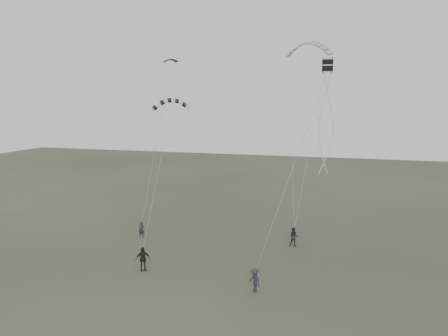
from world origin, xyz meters
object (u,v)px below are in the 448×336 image
(kite_dark_small, at_px, (170,60))
(kite_box, at_px, (328,65))
(flyer_center, at_px, (143,259))
(flyer_far, at_px, (255,280))
(flyer_right, at_px, (294,237))
(kite_pale_large, at_px, (309,43))
(flyer_left, at_px, (142,230))
(kite_striped, at_px, (171,100))

(kite_dark_small, distance_m, kite_box, 18.15)
(flyer_center, distance_m, flyer_far, 8.85)
(flyer_center, bearing_deg, kite_dark_small, 64.89)
(flyer_right, bearing_deg, kite_pale_large, 87.11)
(flyer_left, relative_size, flyer_center, 0.81)
(kite_striped, xyz_separation_m, kite_box, (12.67, -2.72, 2.35))
(flyer_left, xyz_separation_m, kite_pale_large, (13.93, 8.68, 17.31))
(flyer_left, relative_size, kite_box, 1.97)
(flyer_far, height_order, kite_dark_small, kite_dark_small)
(flyer_center, relative_size, flyer_far, 1.15)
(flyer_center, height_order, kite_dark_small, kite_dark_small)
(kite_dark_small, relative_size, kite_pale_large, 0.31)
(flyer_right, xyz_separation_m, kite_dark_small, (-12.85, 3.69, 15.66))
(flyer_center, height_order, flyer_far, flyer_center)
(kite_dark_small, distance_m, kite_striped, 8.17)
(kite_box, bearing_deg, kite_pale_large, 96.49)
(flyer_left, relative_size, kite_striped, 0.49)
(kite_dark_small, height_order, kite_striped, kite_dark_small)
(flyer_left, bearing_deg, flyer_right, -1.35)
(kite_pale_large, bearing_deg, flyer_far, -81.22)
(kite_dark_small, relative_size, kite_striped, 0.46)
(flyer_right, height_order, kite_striped, kite_striped)
(kite_dark_small, xyz_separation_m, kite_pale_large, (12.90, 3.60, 1.54))
(kite_dark_small, bearing_deg, kite_box, -27.85)
(flyer_left, distance_m, kite_dark_small, 16.60)
(flyer_center, height_order, kite_box, kite_box)
(flyer_center, bearing_deg, kite_striped, 51.52)
(flyer_right, height_order, kite_dark_small, kite_dark_small)
(kite_pale_large, xyz_separation_m, kite_striped, (-10.06, -10.18, -5.47))
(kite_striped, height_order, kite_box, kite_box)
(flyer_far, height_order, kite_striped, kite_striped)
(flyer_right, height_order, kite_pale_large, kite_pale_large)
(flyer_right, bearing_deg, kite_dark_small, 161.49)
(kite_pale_large, bearing_deg, kite_box, -65.19)
(flyer_right, xyz_separation_m, kite_box, (2.67, -5.61, 14.09))
(flyer_right, xyz_separation_m, flyer_far, (-1.32, -9.84, -0.05))
(flyer_right, xyz_separation_m, flyer_center, (-10.09, -8.64, 0.07))
(flyer_right, distance_m, kite_pale_large, 18.69)
(flyer_left, bearing_deg, kite_dark_small, 71.52)
(kite_pale_large, height_order, kite_box, kite_pale_large)
(kite_striped, relative_size, kite_box, 4.04)
(flyer_left, xyz_separation_m, kite_striped, (3.86, -1.50, 11.84))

